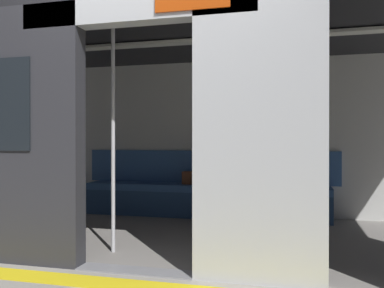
# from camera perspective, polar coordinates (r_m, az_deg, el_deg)

# --- Properties ---
(ground_plane) EXTENTS (60.00, 60.00, 0.00)m
(ground_plane) POSITION_cam_1_polar(r_m,az_deg,el_deg) (3.36, -7.81, -17.13)
(ground_plane) COLOR gray
(platform_edge_strip) EXTENTS (8.00, 0.24, 0.01)m
(platform_edge_strip) POSITION_cam_1_polar(r_m,az_deg,el_deg) (3.10, -10.03, -18.62)
(platform_edge_strip) COLOR yellow
(platform_edge_strip) RESTS_ON ground_plane
(train_car) EXTENTS (6.40, 2.85, 2.24)m
(train_car) POSITION_cam_1_polar(r_m,az_deg,el_deg) (4.43, -2.33, 6.63)
(train_car) COLOR silver
(train_car) RESTS_ON ground_plane
(bench_seat) EXTENTS (3.26, 0.44, 0.43)m
(bench_seat) POSITION_cam_1_polar(r_m,az_deg,el_deg) (5.49, 1.58, -6.74)
(bench_seat) COLOR #38609E
(bench_seat) RESTS_ON ground_plane
(person_seated) EXTENTS (0.55, 0.69, 1.16)m
(person_seated) POSITION_cam_1_polar(r_m,az_deg,el_deg) (5.35, 4.39, -3.43)
(person_seated) COLOR pink
(person_seated) RESTS_ON ground_plane
(handbag) EXTENTS (0.26, 0.15, 0.17)m
(handbag) POSITION_cam_1_polar(r_m,az_deg,el_deg) (5.56, 0.05, -4.72)
(handbag) COLOR brown
(handbag) RESTS_ON bench_seat
(book) EXTENTS (0.25, 0.27, 0.03)m
(book) POSITION_cam_1_polar(r_m,az_deg,el_deg) (5.39, 8.10, -5.65)
(book) COLOR #26598C
(book) RESTS_ON bench_seat
(grab_pole_door) EXTENTS (0.04, 0.04, 2.10)m
(grab_pole_door) POSITION_cam_1_polar(r_m,az_deg,el_deg) (3.80, -10.90, 0.96)
(grab_pole_door) COLOR silver
(grab_pole_door) RESTS_ON ground_plane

